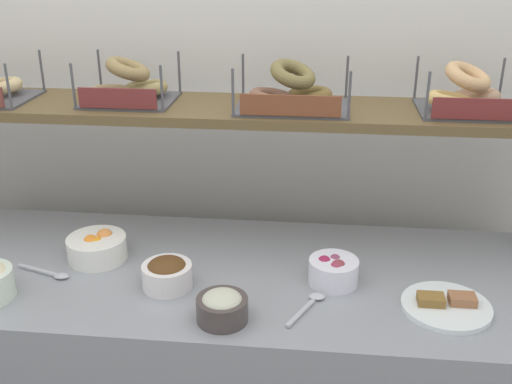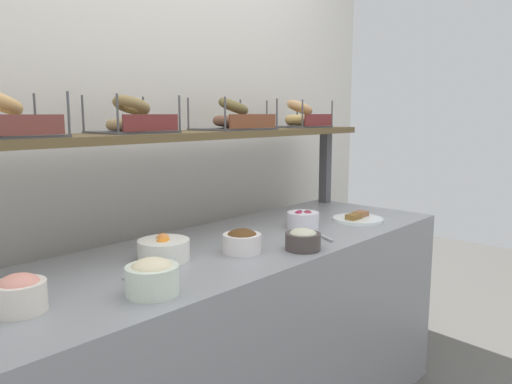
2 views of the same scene
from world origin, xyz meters
name	(u,v)px [view 2 (image 2 of 2)]	position (x,y,z in m)	size (l,w,h in m)	color
back_wall	(150,148)	(0.00, 0.55, 1.20)	(3.31, 0.06, 2.40)	silver
deli_counter	(237,345)	(0.00, 0.00, 0.42)	(2.11, 0.70, 0.85)	gray
shelf_riser_right	(325,167)	(1.00, 0.27, 1.05)	(0.05, 0.05, 0.40)	#4C4C51
upper_shelf	(190,135)	(0.00, 0.27, 1.26)	(2.07, 0.32, 0.03)	brown
bowl_tuna_salad	(303,239)	(0.10, -0.25, 0.89)	(0.13, 0.13, 0.08)	#463D3A
bowl_potato_salad	(152,277)	(-0.56, -0.21, 0.90)	(0.15, 0.15, 0.10)	silver
bowl_beet_salad	(303,219)	(0.38, -0.03, 0.89)	(0.14, 0.14, 0.08)	white
bowl_chocolate_spread	(242,241)	(-0.08, -0.10, 0.89)	(0.14, 0.14, 0.09)	white
bowl_fruit_salad	(164,249)	(-0.33, 0.03, 0.89)	(0.18, 0.18, 0.09)	white
bowl_lox_spread	(20,293)	(-0.86, -0.06, 0.90)	(0.13, 0.13, 0.10)	white
serving_plate_white	(358,219)	(0.68, -0.14, 0.86)	(0.24, 0.24, 0.04)	white
serving_spoon_near_plate	(318,234)	(0.32, -0.16, 0.86)	(0.10, 0.16, 0.01)	#B7B7BC
serving_spoon_by_edge	(160,272)	(-0.43, -0.08, 0.86)	(0.18, 0.07, 0.01)	#B7B7BC
bagel_basket_plain	(0,122)	(-0.75, 0.25, 1.33)	(0.33, 0.25, 0.15)	#4C4C51
bagel_basket_everything	(132,120)	(-0.27, 0.28, 1.33)	(0.29, 0.26, 0.15)	#4C4C51
bagel_basket_cinnamon_raisin	(234,119)	(0.24, 0.25, 1.33)	(0.34, 0.25, 0.15)	#4C4C51
bagel_basket_sesame	(300,118)	(0.75, 0.27, 1.33)	(0.28, 0.26, 0.15)	#4C4C51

